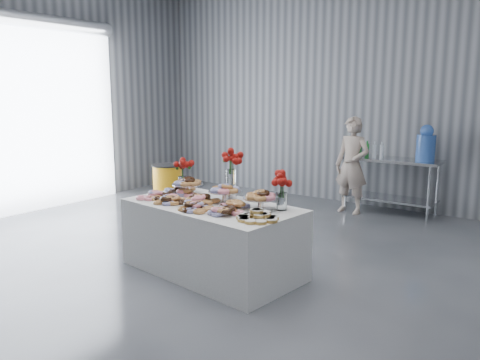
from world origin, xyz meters
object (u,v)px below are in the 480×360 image
Objects in this scene: trash_barrel at (168,184)px; person at (352,165)px; display_table at (212,238)px; prep_table at (391,176)px; water_jug at (426,145)px.

person is at bearing 25.27° from trash_barrel.
prep_table is at bearing 78.87° from display_table.
person is (-0.54, -0.30, 0.16)m from prep_table.
person is (0.17, 3.33, 0.40)m from display_table.
display_table is 1.22× the size of person.
prep_table is at bearing 34.84° from person.
person is 3.15m from trash_barrel.
water_jug reaches higher than prep_table.
water_jug reaches higher than display_table.
prep_table is 2.71× the size of water_jug.
display_table is at bearing -101.13° from prep_table.
display_table reaches higher than trash_barrel.
display_table is at bearing -108.49° from water_jug.
display_table is at bearing -37.08° from trash_barrel.
trash_barrel is (-2.65, 2.00, -0.02)m from display_table.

